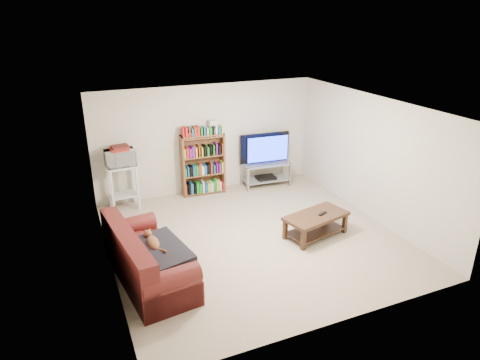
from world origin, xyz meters
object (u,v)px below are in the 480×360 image
coffee_table (316,221)px  bookshelf (203,163)px  tv_stand (266,170)px  sofa (144,263)px

coffee_table → bookshelf: 2.97m
coffee_table → tv_stand: size_ratio=1.12×
coffee_table → tv_stand: 2.56m
bookshelf → coffee_table: bearing=-62.4°
sofa → tv_stand: (3.40, 2.72, 0.06)m
sofa → tv_stand: bearing=31.4°
bookshelf → tv_stand: bearing=-2.0°
sofa → bookshelf: size_ratio=1.54×
sofa → coffee_table: sofa is taller
coffee_table → bookshelf: size_ratio=0.93×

